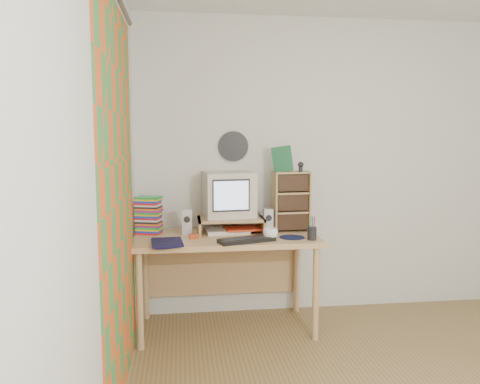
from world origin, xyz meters
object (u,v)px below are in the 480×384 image
object	(u,v)px
desk	(225,250)
diary	(151,242)
crt_monitor	(229,195)
mug	(270,234)
keyboard	(247,240)
dvd_stack	(149,217)
cd_rack	(291,201)

from	to	relation	value
desk	diary	size ratio (longest dim) A/B	5.31
crt_monitor	mug	world-z (taller)	crt_monitor
keyboard	dvd_stack	bearing A→B (deg)	134.80
crt_monitor	mug	xyz separation A→B (m)	(0.27, -0.35, -0.26)
crt_monitor	keyboard	distance (m)	0.49
crt_monitor	diary	bearing A→B (deg)	-151.75
crt_monitor	cd_rack	world-z (taller)	cd_rack
dvd_stack	mug	size ratio (longest dim) A/B	2.37
cd_rack	desk	bearing A→B (deg)	-178.44
keyboard	dvd_stack	distance (m)	0.83
dvd_stack	diary	distance (m)	0.43
diary	mug	bearing A→B (deg)	-0.30
cd_rack	keyboard	bearing A→B (deg)	-142.85
desk	crt_monitor	distance (m)	0.44
cd_rack	mug	world-z (taller)	cd_rack
crt_monitor	cd_rack	distance (m)	0.50
dvd_stack	cd_rack	xyz separation A→B (m)	(1.13, -0.03, 0.11)
cd_rack	mug	xyz separation A→B (m)	(-0.23, -0.32, -0.20)
keyboard	diary	bearing A→B (deg)	165.02
cd_rack	diary	distance (m)	1.18
crt_monitor	desk	bearing A→B (deg)	-123.81
desk	dvd_stack	size ratio (longest dim) A/B	5.32
desk	keyboard	xyz separation A→B (m)	(0.13, -0.31, 0.15)
dvd_stack	diary	bearing A→B (deg)	-67.27
mug	cd_rack	bearing A→B (deg)	54.42
crt_monitor	keyboard	bearing A→B (deg)	-84.66
desk	keyboard	size ratio (longest dim) A/B	3.37
dvd_stack	mug	world-z (taller)	dvd_stack
diary	keyboard	bearing A→B (deg)	-3.09
dvd_stack	mug	distance (m)	0.97
keyboard	dvd_stack	world-z (taller)	dvd_stack
dvd_stack	desk	bearing A→B (deg)	8.53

